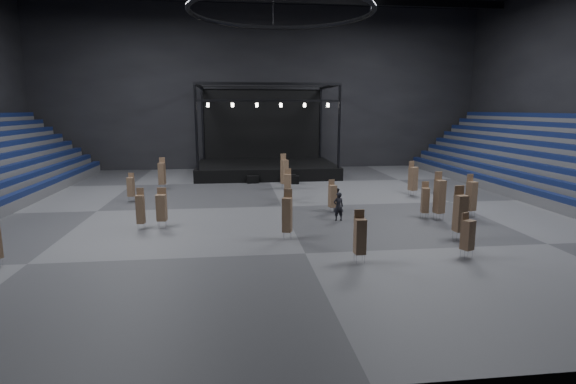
{
  "coord_description": "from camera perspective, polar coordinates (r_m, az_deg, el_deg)",
  "views": [
    {
      "loc": [
        -3.27,
        -30.72,
        6.8
      ],
      "look_at": [
        0.2,
        -2.0,
        1.4
      ],
      "focal_mm": 28.0,
      "sensor_mm": 36.0,
      "label": 1
    }
  ],
  "objects": [
    {
      "name": "floor",
      "position": [
        31.64,
        -0.79,
        -1.84
      ],
      "size": [
        50.0,
        50.0,
        0.0
      ],
      "primitive_type": "plane",
      "color": "#4E4E50",
      "rests_on": "ground"
    },
    {
      "name": "wall_back",
      "position": [
        51.87,
        -3.36,
        12.98
      ],
      "size": [
        50.0,
        0.2,
        18.0
      ],
      "primitive_type": "cube",
      "color": "black",
      "rests_on": "ground"
    },
    {
      "name": "wall_front",
      "position": [
        10.49,
        12.4,
        22.46
      ],
      "size": [
        50.0,
        0.2,
        18.0
      ],
      "primitive_type": "cube",
      "color": "black",
      "rests_on": "ground"
    },
    {
      "name": "stage",
      "position": [
        47.38,
        -2.9,
        4.07
      ],
      "size": [
        14.0,
        10.0,
        9.2
      ],
      "color": "black",
      "rests_on": "floor"
    },
    {
      "name": "truss_ring",
      "position": [
        31.51,
        -0.86,
        21.92
      ],
      "size": [
        12.3,
        12.3,
        5.15
      ],
      "color": "black",
      "rests_on": "ceiling"
    },
    {
      "name": "flight_case_left",
      "position": [
        41.53,
        -4.51,
        1.6
      ],
      "size": [
        1.12,
        0.7,
        0.69
      ],
      "primitive_type": "cube",
      "rotation": [
        0.0,
        0.0,
        0.19
      ],
      "color": "black",
      "rests_on": "floor"
    },
    {
      "name": "flight_case_mid",
      "position": [
        41.23,
        0.13,
        1.66
      ],
      "size": [
        1.32,
        0.81,
        0.82
      ],
      "primitive_type": "cube",
      "rotation": [
        0.0,
        0.0,
        -0.16
      ],
      "color": "black",
      "rests_on": "floor"
    },
    {
      "name": "flight_case_right",
      "position": [
        41.01,
        0.64,
        1.55
      ],
      "size": [
        1.2,
        0.73,
        0.75
      ],
      "primitive_type": "cube",
      "rotation": [
        0.0,
        0.0,
        -0.16
      ],
      "color": "black",
      "rests_on": "floor"
    },
    {
      "name": "chair_stack_0",
      "position": [
        36.54,
        15.58,
        1.71
      ],
      "size": [
        0.73,
        0.73,
        2.74
      ],
      "rotation": [
        0.0,
        0.0,
        0.43
      ],
      "color": "silver",
      "rests_on": "floor"
    },
    {
      "name": "chair_stack_1",
      "position": [
        22.25,
        21.84,
        -4.99
      ],
      "size": [
        0.62,
        0.62,
        2.11
      ],
      "rotation": [
        0.0,
        0.0,
        0.43
      ],
      "color": "silver",
      "rests_on": "floor"
    },
    {
      "name": "chair_stack_2",
      "position": [
        38.37,
        -0.46,
        2.66
      ],
      "size": [
        0.68,
        0.68,
        3.01
      ],
      "rotation": [
        0.0,
        0.0,
        0.38
      ],
      "color": "silver",
      "rests_on": "floor"
    },
    {
      "name": "chair_stack_4",
      "position": [
        25.05,
        21.02,
        -2.43
      ],
      "size": [
        0.61,
        0.61,
        2.86
      ],
      "rotation": [
        0.0,
        0.0,
        0.11
      ],
      "color": "silver",
      "rests_on": "floor"
    },
    {
      "name": "chair_stack_5",
      "position": [
        29.3,
        17.02,
        -0.93
      ],
      "size": [
        0.51,
        0.51,
        2.32
      ],
      "rotation": [
        0.0,
        0.0,
        -0.18
      ],
      "color": "silver",
      "rests_on": "floor"
    },
    {
      "name": "chair_stack_6",
      "position": [
        30.63,
        22.24,
        -0.39
      ],
      "size": [
        0.63,
        0.63,
        2.72
      ],
      "rotation": [
        0.0,
        0.0,
        0.28
      ],
      "color": "silver",
      "rests_on": "floor"
    },
    {
      "name": "chair_stack_7",
      "position": [
        29.07,
        18.68,
        -0.45
      ],
      "size": [
        0.64,
        0.64,
        3.0
      ],
      "rotation": [
        0.0,
        0.0,
        0.23
      ],
      "color": "silver",
      "rests_on": "floor"
    },
    {
      "name": "chair_stack_8",
      "position": [
        23.56,
        -0.1,
        -2.8
      ],
      "size": [
        0.6,
        0.6,
        2.66
      ],
      "rotation": [
        0.0,
        0.0,
        -0.36
      ],
      "color": "silver",
      "rests_on": "floor"
    },
    {
      "name": "chair_stack_9",
      "position": [
        26.72,
        -15.76,
        -1.83
      ],
      "size": [
        0.57,
        0.57,
        2.33
      ],
      "rotation": [
        0.0,
        0.0,
        -0.08
      ],
      "color": "silver",
      "rests_on": "floor"
    },
    {
      "name": "chair_stack_10",
      "position": [
        20.3,
        9.12,
        -5.47
      ],
      "size": [
        0.49,
        0.49,
        2.38
      ],
      "rotation": [
        0.0,
        0.0,
        0.03
      ],
      "color": "silver",
      "rests_on": "floor"
    },
    {
      "name": "chair_stack_11",
      "position": [
        35.19,
        -19.33,
        0.67
      ],
      "size": [
        0.51,
        0.51,
        2.12
      ],
      "rotation": [
        0.0,
        0.0,
        -0.17
      ],
      "color": "silver",
      "rests_on": "floor"
    },
    {
      "name": "chair_stack_12",
      "position": [
        33.05,
        -0.04,
        0.93
      ],
      "size": [
        0.57,
        0.57,
        2.45
      ],
      "rotation": [
        0.0,
        0.0,
        -0.23
      ],
      "color": "silver",
      "rests_on": "floor"
    },
    {
      "name": "chair_stack_13",
      "position": [
        26.79,
        -18.24,
        -2.01
      ],
      "size": [
        0.45,
        0.45,
        2.38
      ],
      "rotation": [
        0.0,
        0.0,
        -0.07
      ],
      "color": "silver",
      "rests_on": "floor"
    },
    {
      "name": "chair_stack_14",
      "position": [
        39.59,
        -15.72,
        2.32
      ],
      "size": [
        0.6,
        0.6,
        2.71
      ],
      "rotation": [
        0.0,
        0.0,
        -0.17
      ],
      "color": "silver",
      "rests_on": "floor"
    },
    {
      "name": "chair_stack_15",
      "position": [
        29.73,
        5.67,
        -0.45
      ],
      "size": [
        0.54,
        0.54,
        2.19
      ],
      "rotation": [
        0.0,
        0.0,
        0.25
      ],
      "color": "silver",
      "rests_on": "floor"
    },
    {
      "name": "man_center",
      "position": [
        27.67,
        6.43,
        -1.84
      ],
      "size": [
        0.7,
        0.51,
        1.77
      ],
      "primitive_type": "imported",
      "rotation": [
        0.0,
        0.0,
        3.29
      ],
      "color": "black",
      "rests_on": "floor"
    },
    {
      "name": "crew_member",
      "position": [
        30.2,
        6.2,
        -0.96
      ],
      "size": [
        0.83,
        0.93,
        1.59
      ],
      "primitive_type": "imported",
      "rotation": [
        0.0,
        0.0,
        1.91
      ],
      "color": "black",
      "rests_on": "floor"
    }
  ]
}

